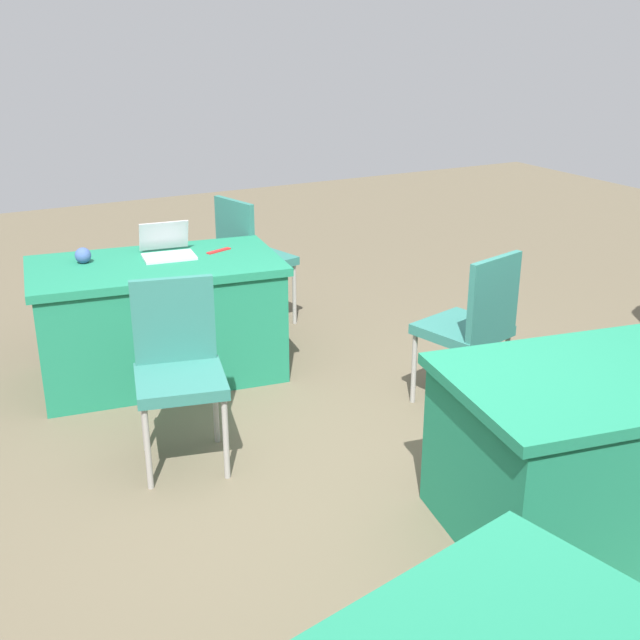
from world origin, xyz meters
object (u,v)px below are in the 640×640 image
Objects in this scene: chair_by_pillar at (178,362)px; laptop_silver at (167,250)px; chair_aisle at (250,253)px; chair_back_row at (473,321)px; scissors_red at (219,251)px; table_foreground at (159,319)px; yarn_ball at (83,255)px; table_mid_left at (638,443)px.

chair_by_pillar is 2.71× the size of laptop_silver.
chair_back_row is (-0.59, 1.85, -0.02)m from chair_aisle.
laptop_silver reaches higher than chair_back_row.
scissors_red is at bearing -54.65° from chair_aisle.
yarn_ball is at bearing -24.98° from table_foreground.
chair_by_pillar is 1.31m from scissors_red.
chair_aisle reaches higher than laptop_silver.
table_foreground is 2.92m from table_mid_left.
table_foreground is 1.67× the size of chair_aisle.
laptop_silver is (1.32, -2.63, 0.42)m from table_mid_left.
scissors_red is (1.02, -1.35, 0.21)m from chair_back_row.
table_foreground is at bearing -88.32° from chair_by_pillar.
table_mid_left is (-1.43, 2.54, -0.00)m from table_foreground.
scissors_red reaches higher than table_mid_left.
yarn_ball is (0.39, -0.18, 0.43)m from table_foreground.
chair_by_pillar is at bearing 97.95° from yarn_ball.
chair_aisle is (0.57, -3.08, 0.19)m from table_mid_left.
chair_aisle is 0.68m from scissors_red.
scissors_red reaches higher than table_foreground.
table_foreground and table_mid_left have the same top height.
chair_back_row is 5.30× the size of scissors_red.
table_mid_left is 3.31m from yarn_ball.
chair_by_pillar is at bearing 81.12° from laptop_silver.
chair_by_pillar reaches higher than scissors_red.
table_foreground is at bearing -72.15° from chair_aisle.
table_mid_left is 2.02× the size of chair_by_pillar.
chair_back_row is 1.71m from scissors_red.
chair_back_row is at bearing 107.59° from scissors_red.
chair_back_row reaches higher than yarn_ball.
table_foreground is 16.62× the size of yarn_ball.
scissors_red is (-0.33, 0.05, -0.04)m from laptop_silver.
chair_aisle is at bearing -110.61° from chair_by_pillar.
chair_back_row is at bearing -91.13° from table_mid_left.
chair_aisle is 0.90m from laptop_silver.
scissors_red is (0.42, 0.50, 0.19)m from chair_aisle.
chair_aisle is at bearing -149.70° from scissors_red.
chair_aisle reaches higher than table_mid_left.
table_mid_left is 10.64× the size of scissors_red.
chair_by_pillar is (1.08, 1.61, -0.02)m from chair_aisle.
chair_back_row reaches higher than scissors_red.
table_mid_left is 2.80m from scissors_red.
table_foreground is 1.72× the size of chair_by_pillar.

